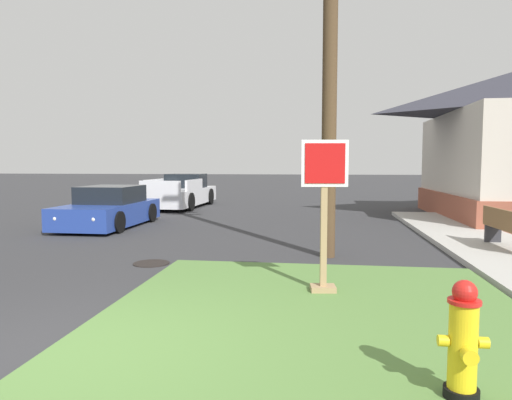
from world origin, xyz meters
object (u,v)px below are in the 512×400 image
fire_hydrant (463,343)px  pickup_truck_white (182,193)px  stop_sign (324,220)px  utility_pole (330,31)px  manhole_cover (151,263)px  street_bench (505,226)px  parked_sedan_blue (109,209)px

fire_hydrant → pickup_truck_white: pickup_truck_white is taller
fire_hydrant → stop_sign: bearing=110.0°
stop_sign → utility_pole: 4.53m
manhole_cover → street_bench: (7.20, 2.02, 0.58)m
parked_sedan_blue → street_bench: size_ratio=2.38×
stop_sign → utility_pole: size_ratio=0.25×
fire_hydrant → street_bench: bearing=67.0°
utility_pole → street_bench: bearing=13.1°
pickup_truck_white → stop_sign: bearing=-64.8°
stop_sign → utility_pole: bearing=87.7°
manhole_cover → utility_pole: bearing=18.5°
fire_hydrant → stop_sign: 3.17m
fire_hydrant → parked_sedan_blue: parked_sedan_blue is taller
fire_hydrant → utility_pole: (-0.95, 5.83, 4.07)m
stop_sign → parked_sedan_blue: stop_sign is taller
fire_hydrant → parked_sedan_blue: 12.25m
fire_hydrant → pickup_truck_white: (-7.24, 16.09, 0.09)m
parked_sedan_blue → pickup_truck_white: 6.47m
fire_hydrant → pickup_truck_white: bearing=114.2°
parked_sedan_blue → utility_pole: bearing=-29.8°
pickup_truck_white → street_bench: pickup_truck_white is taller
stop_sign → parked_sedan_blue: (-6.52, 6.70, -0.58)m
fire_hydrant → stop_sign: size_ratio=0.43×
manhole_cover → street_bench: size_ratio=0.41×
parked_sedan_blue → pickup_truck_white: (0.34, 6.46, 0.07)m
stop_sign → fire_hydrant: bearing=-70.0°
manhole_cover → utility_pole: size_ratio=0.08×
parked_sedan_blue → pickup_truck_white: size_ratio=0.76×
manhole_cover → fire_hydrant: bearing=-47.1°
manhole_cover → pickup_truck_white: size_ratio=0.13×
manhole_cover → parked_sedan_blue: parked_sedan_blue is taller
fire_hydrant → utility_pole: utility_pole is taller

